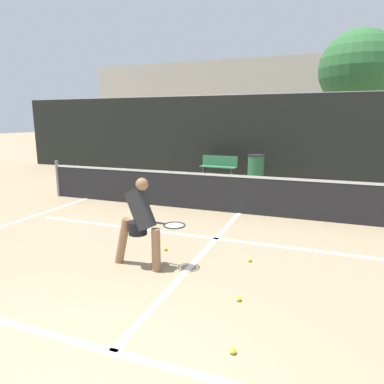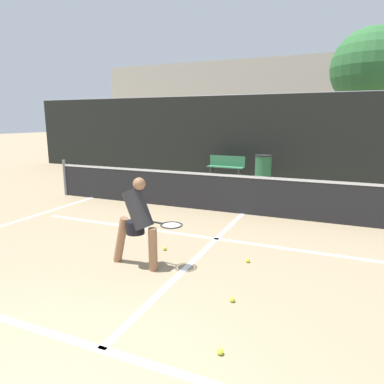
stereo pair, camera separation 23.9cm
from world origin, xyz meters
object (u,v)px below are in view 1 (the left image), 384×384
player_practicing (141,220)px  trash_bin (256,168)px  parked_car (240,156)px  courtside_bench (219,166)px

player_practicing → trash_bin: player_practicing is taller
trash_bin → parked_car: (-1.39, 3.39, 0.06)m
courtside_bench → trash_bin: trash_bin is taller
trash_bin → parked_car: parked_car is taller
courtside_bench → parked_car: bearing=91.9°
trash_bin → parked_car: size_ratio=0.23×
player_practicing → courtside_bench: 8.61m
player_practicing → courtside_bench: (-1.27, 8.51, -0.30)m
courtside_bench → trash_bin: 1.53m
courtside_bench → parked_car: 3.12m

